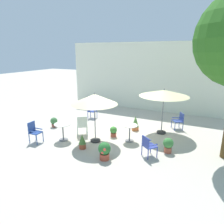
% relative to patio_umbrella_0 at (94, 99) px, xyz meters
% --- Properties ---
extents(ground_plane, '(60.00, 60.00, 0.00)m').
position_rel_patio_umbrella_0_xyz_m(ground_plane, '(0.15, 1.03, -1.91)').
color(ground_plane, '#BDB4A3').
extents(villa_facade, '(10.67, 0.30, 4.46)m').
position_rel_patio_umbrella_0_xyz_m(villa_facade, '(0.15, 6.19, 0.32)').
color(villa_facade, silver).
rests_on(villa_facade, ground).
extents(patio_umbrella_0, '(1.96, 1.96, 2.21)m').
position_rel_patio_umbrella_0_xyz_m(patio_umbrella_0, '(0.00, 0.00, 0.00)').
color(patio_umbrella_0, '#2D2D2D').
rests_on(patio_umbrella_0, ground).
extents(patio_umbrella_1, '(2.30, 2.30, 2.21)m').
position_rel_patio_umbrella_0_xyz_m(patio_umbrella_1, '(2.42, 2.24, 0.07)').
color(patio_umbrella_1, '#2D2D2D').
rests_on(patio_umbrella_1, ground).
extents(cafe_table_0, '(0.74, 0.74, 0.78)m').
position_rel_patio_umbrella_0_xyz_m(cafe_table_0, '(-1.37, -0.51, -1.37)').
color(cafe_table_0, white).
rests_on(cafe_table_0, ground).
extents(cafe_table_1, '(0.69, 0.69, 0.76)m').
position_rel_patio_umbrella_0_xyz_m(cafe_table_1, '(1.35, 0.69, -1.39)').
color(cafe_table_1, silver).
rests_on(cafe_table_1, ground).
extents(patio_chair_0, '(0.65, 0.64, 0.95)m').
position_rel_patio_umbrella_0_xyz_m(patio_chair_0, '(-0.93, 0.36, -1.37)').
color(patio_chair_0, white).
rests_on(patio_chair_0, ground).
extents(patio_chair_1, '(0.63, 0.63, 0.83)m').
position_rel_patio_umbrella_0_xyz_m(patio_chair_1, '(2.49, -0.34, -1.42)').
color(patio_chair_1, '#31419C').
rests_on(patio_chair_1, ground).
extents(patio_chair_2, '(0.47, 0.44, 0.91)m').
position_rel_patio_umbrella_0_xyz_m(patio_chair_2, '(-2.38, -1.22, -1.39)').
color(patio_chair_2, '#2A4892').
rests_on(patio_chair_2, ground).
extents(patio_chair_3, '(0.52, 0.49, 0.92)m').
position_rel_patio_umbrella_0_xyz_m(patio_chair_3, '(-1.96, 2.85, -1.40)').
color(patio_chair_3, '#293E99').
rests_on(patio_chair_3, ground).
extents(patio_chair_4, '(0.64, 0.65, 0.85)m').
position_rel_patio_umbrella_0_xyz_m(patio_chair_4, '(3.08, 3.22, -1.42)').
color(patio_chair_4, '#2F4390').
rests_on(patio_chair_4, ground).
extents(potted_plant_0, '(0.40, 0.40, 0.61)m').
position_rel_patio_umbrella_0_xyz_m(potted_plant_0, '(3.11, 0.33, -1.57)').
color(potted_plant_0, '#A5533B').
rests_on(potted_plant_0, ground).
extents(potted_plant_1, '(0.35, 0.35, 0.75)m').
position_rel_patio_umbrella_0_xyz_m(potted_plant_1, '(1.13, 2.06, -1.55)').
color(potted_plant_1, '#C46939').
rests_on(potted_plant_1, ground).
extents(potted_plant_2, '(0.47, 0.48, 0.68)m').
position_rel_patio_umbrella_0_xyz_m(potted_plant_2, '(1.12, -1.24, -1.54)').
color(potted_plant_2, '#A84832').
rests_on(potted_plant_2, ground).
extents(potted_plant_3, '(0.31, 0.31, 0.62)m').
position_rel_patio_umbrella_0_xyz_m(potted_plant_3, '(-0.12, -0.85, -1.59)').
color(potted_plant_3, '#A1472C').
rests_on(potted_plant_3, ground).
extents(potted_plant_4, '(0.33, 0.33, 0.50)m').
position_rel_patio_umbrella_0_xyz_m(potted_plant_4, '(0.49, 0.83, -1.64)').
color(potted_plant_4, '#AE5239').
rests_on(potted_plant_4, ground).
extents(potted_plant_5, '(0.37, 0.37, 0.51)m').
position_rel_patio_umbrella_0_xyz_m(potted_plant_5, '(-2.91, 0.65, -1.63)').
color(potted_plant_5, brown).
rests_on(potted_plant_5, ground).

